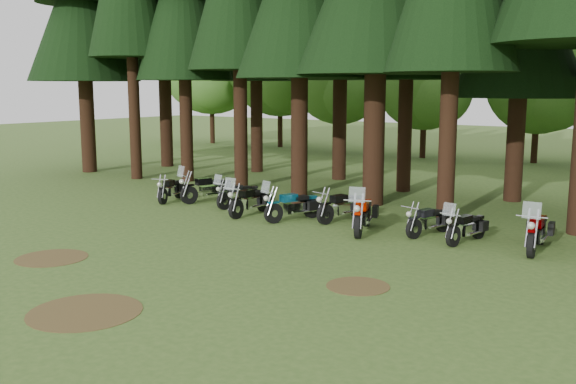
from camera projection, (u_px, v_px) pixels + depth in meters
name	position (u px, v px, depth m)	size (l,w,h in m)	color
ground	(192.00, 259.00, 16.19)	(120.00, 120.00, 0.00)	#395620
decid_0	(213.00, 65.00, 48.20)	(8.00, 7.78, 10.00)	#311B10
decid_1	(282.00, 65.00, 45.10)	(7.91, 7.69, 9.88)	#311B10
decid_2	(343.00, 77.00, 41.26)	(6.72, 6.53, 8.40)	#311B10
decid_3	(428.00, 83.00, 38.33)	(6.12, 5.95, 7.65)	#311B10
decid_4	(542.00, 86.00, 35.70)	(5.93, 5.76, 7.41)	#311B10
dirt_patch_0	(52.00, 258.00, 16.31)	(1.80, 1.80, 0.01)	#4C3D1E
dirt_patch_1	(358.00, 286.00, 14.01)	(1.40, 1.40, 0.01)	#4C3D1E
dirt_patch_2	(85.00, 312.00, 12.41)	(2.20, 2.20, 0.01)	#4C3D1E
motorcycle_0	(171.00, 190.00, 24.38)	(0.85, 1.94, 0.83)	black
motorcycle_1	(208.00, 189.00, 24.19)	(1.03, 2.27, 1.45)	black
motorcycle_2	(239.00, 195.00, 23.15)	(0.58, 2.05, 1.29)	black
motorcycle_3	(250.00, 202.00, 21.70)	(0.42, 2.22, 1.40)	black
motorcycle_4	(293.00, 207.00, 20.81)	(1.01, 2.17, 1.40)	black
motorcycle_5	(342.00, 208.00, 20.72)	(0.64, 2.14, 0.88)	black
motorcycle_6	(363.00, 215.00, 19.14)	(1.13, 2.40, 1.54)	black
motorcycle_7	(429.00, 222.00, 18.76)	(0.61, 1.93, 0.80)	black
motorcycle_8	(466.00, 228.00, 17.85)	(0.58, 1.99, 1.25)	black
motorcycle_9	(537.00, 233.00, 16.94)	(0.58, 2.39, 1.50)	black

